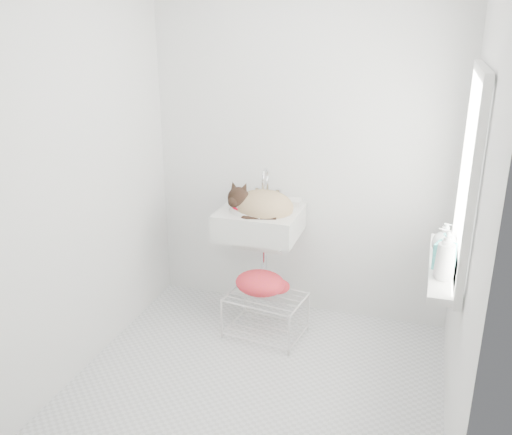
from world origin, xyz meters
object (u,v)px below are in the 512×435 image
(wire_rack, at_px, (266,315))
(bottle_b, at_px, (443,269))
(sink, at_px, (260,210))
(bottle_a, at_px, (443,278))
(bottle_c, at_px, (443,253))
(cat, at_px, (261,205))

(wire_rack, distance_m, bottle_b, 1.37)
(sink, distance_m, bottle_a, 1.44)
(sink, bearing_deg, bottle_c, -18.07)
(wire_rack, relative_size, bottle_c, 2.83)
(bottle_a, relative_size, bottle_b, 1.05)
(cat, bearing_deg, bottle_c, -17.44)
(sink, bearing_deg, bottle_b, -26.83)
(bottle_b, bearing_deg, bottle_c, 90.00)
(cat, relative_size, bottle_b, 2.04)
(sink, xyz_separation_m, bottle_c, (1.23, -0.40, 0.00))
(wire_rack, relative_size, bottle_b, 2.35)
(sink, height_order, bottle_c, sink)
(cat, xyz_separation_m, bottle_b, (1.22, -0.60, -0.04))
(wire_rack, height_order, bottle_a, bottle_a)
(sink, bearing_deg, bottle_a, -31.25)
(sink, relative_size, bottle_b, 2.61)
(wire_rack, bearing_deg, cat, 116.48)
(bottle_b, bearing_deg, cat, 153.59)
(bottle_a, distance_m, bottle_c, 0.34)
(bottle_a, bearing_deg, bottle_c, 90.00)
(wire_rack, bearing_deg, bottle_a, -25.09)
(bottle_c, bearing_deg, sink, 161.93)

